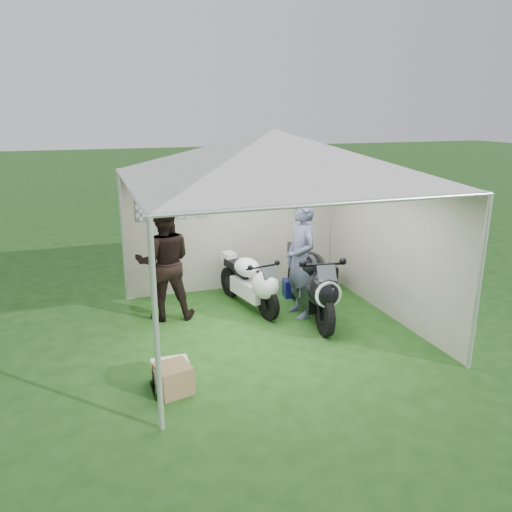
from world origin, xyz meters
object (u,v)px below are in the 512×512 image
Objects in this scene: equipment_box at (323,278)px; crate_1 at (174,379)px; crate_3 at (171,375)px; motorcycle_white at (251,281)px; person_dark_jacket at (164,262)px; paddock_stand at (295,288)px; person_blue_jacket at (301,260)px; crate_2 at (176,377)px; canopy_tent at (272,160)px; crate_0 at (171,373)px; motorcycle_black at (312,282)px.

equipment_box is 4.19m from crate_1.
crate_1 is 0.20m from crate_3.
person_dark_jacket is (-1.42, 0.10, 0.44)m from motorcycle_white.
paddock_stand is at bearing -166.35° from person_dark_jacket.
crate_3 is (-2.37, -1.47, -0.83)m from person_blue_jacket.
motorcycle_white is 0.96m from person_blue_jacket.
person_dark_jacket reaches higher than crate_2.
motorcycle_white is at bearing 93.28° from canopy_tent.
motorcycle_white is 1.05m from paddock_stand.
crate_0 is at bearing 128.76° from crate_2.
person_blue_jacket is at bearing 26.52° from canopy_tent.
person_blue_jacket is at bearing 31.90° from crate_3.
paddock_stand is at bearing -167.79° from equipment_box.
crate_3 is at bearing 90.00° from crate_1.
paddock_stand is 2.50m from person_dark_jacket.
equipment_box reaches higher than paddock_stand.
motorcycle_white reaches higher than crate_3.
equipment_box is 1.24× the size of crate_3.
canopy_tent is at bearing -98.78° from motorcycle_white.
crate_1 is 1.24× the size of crate_2.
crate_0 is at bearing -142.60° from motorcycle_white.
person_dark_jacket is at bearing 82.27° from crate_0.
person_blue_jacket reaches higher than crate_1.
motorcycle_black is at bearing 27.60° from crate_0.
paddock_stand is 0.22× the size of person_blue_jacket.
canopy_tent is 3.23m from crate_2.
motorcycle_white is 3.87× the size of equipment_box.
canopy_tent is at bearing 33.67° from crate_3.
motorcycle_white is 4.03× the size of crate_0.
crate_0 is 0.02m from crate_3.
crate_3 is (-3.26, -2.44, -0.11)m from equipment_box.
crate_1 reaches higher than crate_2.
crate_3 is at bearing -62.67° from person_blue_jacket.
paddock_stand is 3.51m from crate_3.
paddock_stand is at bearing 6.60° from motorcycle_white.
motorcycle_black is at bearing 168.97° from person_dark_jacket.
person_blue_jacket is at bearing 33.36° from crate_2.
equipment_box is (2.98, 0.35, -0.71)m from person_dark_jacket.
motorcycle_white is at bearing -163.85° from equipment_box.
motorcycle_black is 1.42m from equipment_box.
equipment_box is at bearing -164.87° from person_dark_jacket.
motorcycle_black is 1.16× the size of person_blue_jacket.
crate_0 is at bearing 90.00° from crate_3.
paddock_stand is 0.95× the size of crate_0.
motorcycle_white is 0.95× the size of person_dark_jacket.
motorcycle_black reaches higher than crate_2.
crate_3 is at bearing -144.34° from motorcycle_black.
person_blue_jacket is 4.91× the size of crate_1.
crate_2 is at bearing 92.10° from person_dark_jacket.
canopy_tent is at bearing -139.83° from equipment_box.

